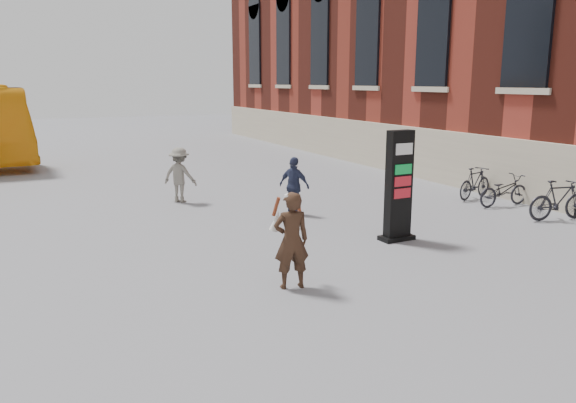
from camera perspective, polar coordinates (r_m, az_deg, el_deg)
name	(u,v)px	position (r m, az deg, el deg)	size (l,w,h in m)	color
ground	(274,300)	(9.09, -1.42, -9.98)	(100.00, 100.00, 0.00)	#9E9EA3
info_pylon	(399,186)	(12.34, 11.18, 1.54)	(0.78, 0.41, 2.41)	black
woman	(291,239)	(9.35, 0.33, -3.84)	(0.70, 0.65, 1.65)	#311C11
pedestrian_b	(180,175)	(16.38, -10.94, 2.66)	(1.02, 0.59, 1.58)	gray
pedestrian_c	(294,186)	(14.58, 0.65, 1.60)	(0.89, 0.37, 1.51)	#2C3351
bike_5	(559,200)	(15.57, 25.84, 0.13)	(0.48, 1.70, 1.02)	black
bike_6	(504,190)	(16.74, 21.06, 1.05)	(0.58, 1.67, 0.88)	black
bike_7	(475,183)	(17.50, 18.47, 1.80)	(0.45, 1.58, 0.95)	black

